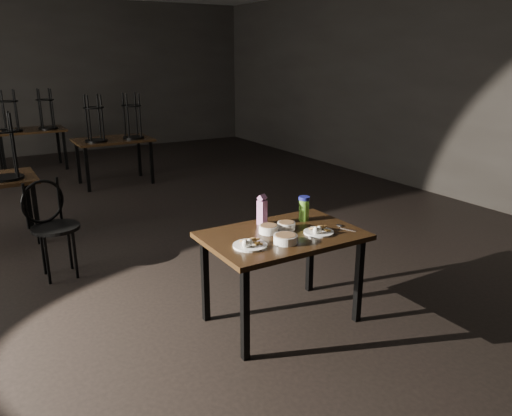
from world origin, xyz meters
TOP-DOWN VIEW (x-y plane):
  - room at (-0.06, 0.01)m, footprint 12.00×12.04m
  - main_table at (0.80, -2.48)m, footprint 1.20×0.80m
  - plate_left at (0.44, -2.59)m, footprint 0.25×0.25m
  - plate_right at (1.04, -2.62)m, footprint 0.23×0.23m
  - bowl_near at (0.71, -2.42)m, footprint 0.15×0.15m
  - bowl_far at (0.88, -2.42)m, footprint 0.14×0.14m
  - bowl_big at (0.70, -2.66)m, footprint 0.18×0.18m
  - juice_carton at (0.77, -2.22)m, footprint 0.08×0.08m
  - water_bottle at (1.13, -2.31)m, footprint 0.11×0.11m
  - spoon at (1.29, -2.59)m, footprint 0.06×0.20m
  - bentwood_chair at (-0.60, -0.61)m, footprint 0.49×0.48m
  - bg_table_right at (0.92, 2.64)m, footprint 1.20×0.80m
  - bg_table_far at (-0.10, 4.50)m, footprint 1.20×0.80m

SIDE VIEW (x-z plane):
  - bentwood_chair at x=-0.60m, z-range 0.09..1.02m
  - main_table at x=0.80m, z-range 0.30..1.05m
  - bg_table_right at x=0.92m, z-range 0.01..1.49m
  - bg_table_far at x=-0.10m, z-range 0.01..1.49m
  - spoon at x=1.29m, z-range 0.75..0.76m
  - plate_right at x=1.04m, z-range 0.73..0.81m
  - plate_left at x=0.44m, z-range 0.73..0.81m
  - bowl_far at x=0.88m, z-range 0.75..0.81m
  - bowl_near at x=0.71m, z-range 0.75..0.81m
  - bowl_big at x=0.70m, z-range 0.75..0.81m
  - water_bottle at x=1.13m, z-range 0.75..0.96m
  - juice_carton at x=0.77m, z-range 0.74..0.99m
  - room at x=-0.06m, z-range 0.72..3.94m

